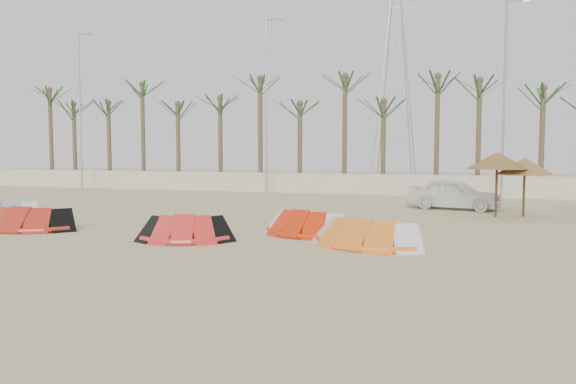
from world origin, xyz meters
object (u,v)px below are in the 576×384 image
(kite_red_mid, at_px, (190,227))
(parasol_mid, at_px, (525,166))
(kite_red_right, at_px, (306,222))
(parasol_left, at_px, (497,161))
(kite_red_left, at_px, (32,217))
(kite_orange, at_px, (366,231))
(kite_grey, at_px, (3,210))
(car, at_px, (454,194))

(kite_red_mid, xyz_separation_m, parasol_mid, (10.52, 9.97, 1.73))
(kite_red_right, bearing_deg, parasol_left, 48.68)
(kite_red_left, distance_m, kite_orange, 12.00)
(kite_grey, relative_size, parasol_left, 1.33)
(kite_red_left, distance_m, kite_red_right, 9.85)
(kite_red_mid, bearing_deg, kite_red_right, 36.74)
(kite_red_left, distance_m, car, 18.36)
(kite_grey, height_order, kite_red_mid, same)
(kite_red_right, bearing_deg, kite_orange, -33.40)
(kite_red_right, relative_size, kite_orange, 0.89)
(kite_red_mid, distance_m, kite_red_right, 3.88)
(kite_red_mid, distance_m, parasol_mid, 14.60)
(kite_orange, bearing_deg, car, 79.06)
(kite_grey, xyz_separation_m, kite_orange, (15.04, -1.45, 0.00))
(kite_red_right, height_order, parasol_left, parasol_left)
(parasol_mid, bearing_deg, kite_red_mid, -136.54)
(kite_grey, bearing_deg, car, 29.92)
(kite_red_right, bearing_deg, car, 65.37)
(kite_red_right, xyz_separation_m, kite_orange, (2.31, -1.53, 0.00))
(parasol_mid, bearing_deg, kite_red_left, -151.06)
(kite_grey, distance_m, kite_red_left, 3.50)
(kite_red_left, height_order, parasol_mid, parasol_mid)
(parasol_mid, bearing_deg, kite_red_right, -134.10)
(kite_red_right, bearing_deg, parasol_mid, 45.90)
(kite_red_mid, xyz_separation_m, kite_red_right, (3.11, 2.32, 0.00))
(kite_grey, height_order, kite_orange, same)
(kite_grey, distance_m, car, 19.89)
(kite_red_right, relative_size, parasol_mid, 1.36)
(parasol_left, distance_m, car, 3.62)
(kite_red_right, xyz_separation_m, parasol_mid, (7.41, 7.65, 1.73))
(car, bearing_deg, parasol_left, -134.48)
(kite_red_mid, bearing_deg, car, 57.93)
(parasol_left, bearing_deg, kite_red_mid, -134.77)
(kite_grey, relative_size, car, 0.84)
(kite_orange, bearing_deg, kite_red_left, -178.68)
(kite_red_left, distance_m, kite_red_mid, 6.59)
(kite_red_left, bearing_deg, kite_orange, 1.32)
(kite_red_mid, distance_m, parasol_left, 13.50)
(kite_red_left, relative_size, kite_red_right, 1.09)
(kite_red_right, distance_m, kite_orange, 2.77)
(kite_red_left, bearing_deg, car, 39.37)
(kite_grey, bearing_deg, kite_red_right, 0.33)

